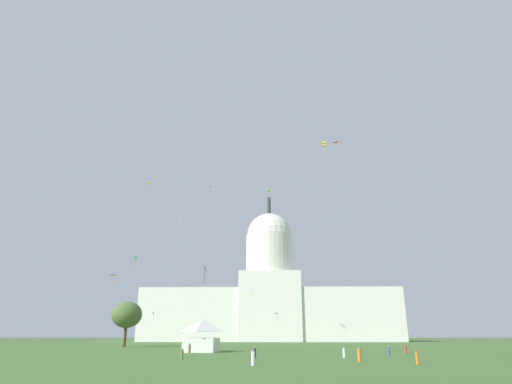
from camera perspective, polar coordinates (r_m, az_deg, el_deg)
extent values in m
cube|color=silver|center=(211.78, -6.64, -16.11)|extent=(60.35, 24.06, 23.86)
cube|color=silver|center=(211.81, 10.41, -15.94)|extent=(60.35, 24.06, 23.86)
cube|color=silver|center=(209.82, 1.88, -15.19)|extent=(28.62, 26.46, 31.24)
cylinder|color=silver|center=(212.79, 1.81, -8.39)|extent=(23.04, 23.04, 19.24)
sphere|color=silver|center=(214.69, 1.79, -5.86)|extent=(22.25, 22.25, 22.25)
cylinder|color=#2D3833|center=(218.63, 1.74, -1.88)|extent=(1.80, 1.80, 8.89)
cube|color=white|center=(89.33, -7.34, -19.72)|extent=(6.63, 7.19, 2.64)
pyramid|color=white|center=(89.32, -7.24, -17.36)|extent=(6.96, 7.55, 2.38)
cylinder|color=#4C3823|center=(129.28, -17.19, -17.85)|extent=(0.87, 0.87, 6.40)
ellipsoid|color=#4C6633|center=(129.39, -16.96, -15.48)|extent=(11.00, 10.63, 7.20)
cylinder|color=navy|center=(66.23, -0.17, -20.85)|extent=(0.51, 0.51, 1.42)
sphere|color=tan|center=(66.20, -0.17, -20.15)|extent=(0.29, 0.29, 0.22)
cylinder|color=olive|center=(62.83, -9.92, -20.77)|extent=(0.48, 0.48, 1.31)
sphere|color=#A37556|center=(62.80, -9.88, -20.08)|extent=(0.25, 0.25, 0.21)
cylinder|color=orange|center=(58.90, 13.71, -20.60)|extent=(0.61, 0.61, 1.52)
sphere|color=beige|center=(58.87, 13.64, -19.77)|extent=(0.28, 0.28, 0.21)
cylinder|color=#3D5684|center=(76.72, 17.41, -19.77)|extent=(0.59, 0.59, 1.37)
sphere|color=beige|center=(76.70, 17.35, -19.18)|extent=(0.31, 0.31, 0.22)
cylinder|color=olive|center=(83.32, -8.94, -20.13)|extent=(0.55, 0.55, 1.55)
sphere|color=brown|center=(83.30, -8.90, -19.51)|extent=(0.30, 0.30, 0.25)
cylinder|color=orange|center=(56.41, 20.83, -20.13)|extent=(0.44, 0.44, 1.42)
sphere|color=brown|center=(56.38, 20.73, -19.30)|extent=(0.29, 0.29, 0.22)
cylinder|color=silver|center=(69.44, 11.75, -20.42)|extent=(0.56, 0.56, 1.33)
sphere|color=#A37556|center=(69.41, 11.71, -19.78)|extent=(0.31, 0.31, 0.23)
cylinder|color=silver|center=(51.47, -0.40, -21.47)|extent=(0.53, 0.53, 1.50)
sphere|color=brown|center=(51.44, -0.40, -20.49)|extent=(0.30, 0.30, 0.25)
cylinder|color=red|center=(84.00, 19.48, -19.40)|extent=(0.57, 0.57, 1.35)
sphere|color=brown|center=(83.98, 19.42, -18.88)|extent=(0.28, 0.28, 0.20)
cube|color=yellow|center=(141.35, -14.31, 1.15)|extent=(0.85, 0.86, 0.39)
cube|color=yellow|center=(141.48, -14.30, 1.30)|extent=(0.85, 0.86, 0.39)
cube|color=green|center=(123.32, -15.87, -8.64)|extent=(0.81, 0.77, 0.43)
cube|color=green|center=(123.39, -15.85, -8.42)|extent=(0.81, 0.77, 0.43)
cylinder|color=green|center=(123.11, -15.94, -9.30)|extent=(0.40, 0.43, 2.55)
cube|color=black|center=(86.96, -6.86, -10.23)|extent=(0.53, 0.98, 1.12)
cylinder|color=black|center=(86.75, -6.97, -11.31)|extent=(0.21, 0.34, 2.28)
cube|color=#8CD133|center=(133.26, 1.69, 0.14)|extent=(0.95, 0.92, 0.50)
cube|color=#8CD133|center=(133.40, 1.69, 0.31)|extent=(0.95, 0.92, 0.50)
cube|color=white|center=(116.85, -10.21, -3.11)|extent=(0.45, 1.11, 1.17)
cylinder|color=white|center=(116.54, -10.24, -3.68)|extent=(0.19, 0.08, 1.32)
pyramid|color=purple|center=(159.99, -6.03, 0.73)|extent=(0.76, 1.81, 0.24)
cylinder|color=purple|center=(159.37, -6.14, 0.08)|extent=(0.16, 0.25, 1.97)
pyramid|color=blue|center=(187.52, -0.60, -13.06)|extent=(1.44, 0.61, 0.33)
cylinder|color=blue|center=(187.58, -0.59, -13.68)|extent=(0.41, 0.23, 2.78)
cube|color=gold|center=(126.85, 9.08, 6.21)|extent=(1.32, 1.25, 0.72)
cube|color=gold|center=(127.18, 9.06, 6.53)|extent=(1.32, 1.25, 0.72)
cylinder|color=gold|center=(126.19, 9.19, 5.52)|extent=(0.46, 0.46, 2.82)
pyramid|color=orange|center=(101.64, -18.83, -10.65)|extent=(1.46, 0.92, 0.20)
cylinder|color=orange|center=(101.77, -18.77, -11.45)|extent=(0.09, 0.22, 1.27)
pyramid|color=red|center=(104.12, 10.82, 6.28)|extent=(1.61, 1.52, 0.12)
cube|color=pink|center=(136.60, -13.65, -15.51)|extent=(0.31, 0.81, 0.91)
cylinder|color=pink|center=(136.53, -13.64, -16.01)|extent=(0.17, 0.30, 1.51)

